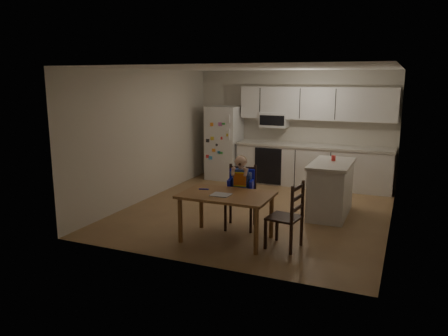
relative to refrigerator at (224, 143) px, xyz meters
name	(u,v)px	position (x,y,z in m)	size (l,w,h in m)	color
room	(266,138)	(1.55, -1.67, 0.40)	(4.52, 5.01, 2.51)	olive
refrigerator	(224,143)	(0.00, 0.00, 0.00)	(0.72, 0.70, 1.70)	silver
kitchen_run	(312,146)	(2.05, 0.09, 0.03)	(3.37, 0.62, 2.15)	silver
kitchen_island	(331,189)	(2.80, -1.89, -0.38)	(0.66, 1.26, 0.93)	silver
red_cup	(333,158)	(2.80, -1.72, 0.12)	(0.07, 0.07, 0.09)	red
dining_table	(226,200)	(1.61, -3.70, -0.25)	(1.30, 0.84, 0.70)	brown
napkin	(221,195)	(1.57, -3.79, -0.15)	(0.27, 0.23, 0.01)	#A6A6AB
toddler_spoon	(203,189)	(1.19, -3.61, -0.14)	(0.02, 0.02, 0.12)	#171FD1
chair_booster	(241,184)	(1.60, -3.08, -0.15)	(0.51, 0.51, 1.17)	black
chair_side	(291,212)	(2.56, -3.66, -0.31)	(0.48, 0.48, 0.95)	black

